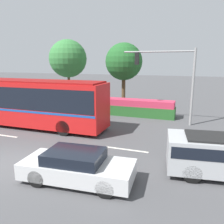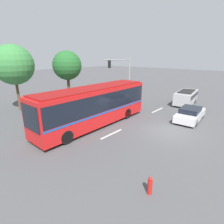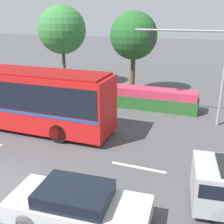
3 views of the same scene
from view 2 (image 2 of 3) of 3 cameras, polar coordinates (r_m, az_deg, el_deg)
The scene contains 11 objects.
ground_plane at distance 15.20m, azimuth 17.11°, elevation -5.94°, with size 140.00×140.00×0.00m, color #4C4C4F.
city_bus at distance 15.34m, azimuth -5.59°, elevation 2.57°, with size 11.16×2.57×3.37m.
sedan_foreground at distance 18.36m, azimuth 23.68°, elevation -0.58°, with size 4.55×2.15×1.26m.
suv_left_lane at distance 24.15m, azimuth 22.55°, elevation 4.59°, with size 4.98×2.55×1.70m.
traffic_light_pole at distance 24.74m, azimuth 3.59°, elevation 12.74°, with size 5.28×0.24×5.58m.
flowering_hedge at distance 23.70m, azimuth -4.75°, elevation 4.94°, with size 7.31×1.30×1.43m.
street_tree_left at distance 21.80m, azimuth -28.93°, elevation 13.01°, with size 4.14×4.14×7.01m.
street_tree_centre at distance 24.70m, azimuth -14.11°, elevation 14.14°, with size 3.73×3.73×6.49m.
fire_hydrant at distance 8.64m, azimuth 11.98°, elevation -22.03°, with size 0.22×0.22×0.86m.
lane_stripe_near at distance 14.06m, azimuth -0.17°, elevation -7.05°, with size 2.40×0.16×0.01m, color silver.
lane_stripe_mid at distance 20.70m, azimuth 14.31°, elevation 0.57°, with size 2.40×0.16×0.01m, color silver.
Camera 2 is at (-12.91, -5.47, 5.87)m, focal length 28.66 mm.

